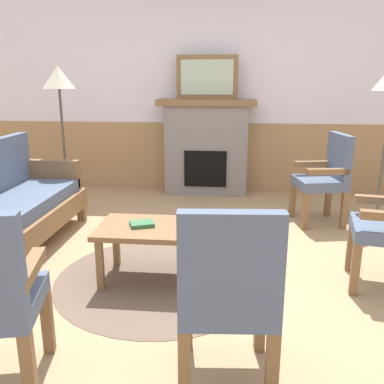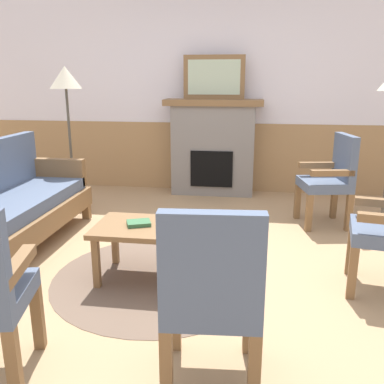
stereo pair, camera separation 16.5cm
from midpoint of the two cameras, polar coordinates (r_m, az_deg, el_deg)
ground_plane at (r=3.61m, az=0.52°, el=-9.93°), size 14.00×14.00×0.00m
wall_back at (r=5.86m, az=4.06°, el=12.99°), size 7.20×0.14×2.70m
fireplace at (r=5.67m, az=3.75°, el=6.24°), size 1.30×0.44×1.28m
framed_picture at (r=5.60m, az=3.91°, el=15.45°), size 0.80×0.04×0.56m
couch at (r=4.19m, az=-22.22°, el=-1.67°), size 0.70×1.80×0.98m
coffee_table at (r=3.24m, az=-3.39°, el=-5.55°), size 0.96×0.56×0.44m
round_rug at (r=3.40m, az=-3.28°, el=-11.60°), size 1.67×1.67×0.01m
book_on_table at (r=3.24m, az=-5.88°, el=-4.28°), size 0.22×0.19×0.03m
armchair_by_window_left at (r=4.68m, az=19.55°, el=2.06°), size 0.56×0.56×0.98m
armchair_front_left at (r=2.09m, az=5.01°, el=-13.27°), size 0.51×0.51×0.98m
floor_lamp_by_couch at (r=5.09m, az=-16.01°, el=13.71°), size 0.36×0.36×1.68m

